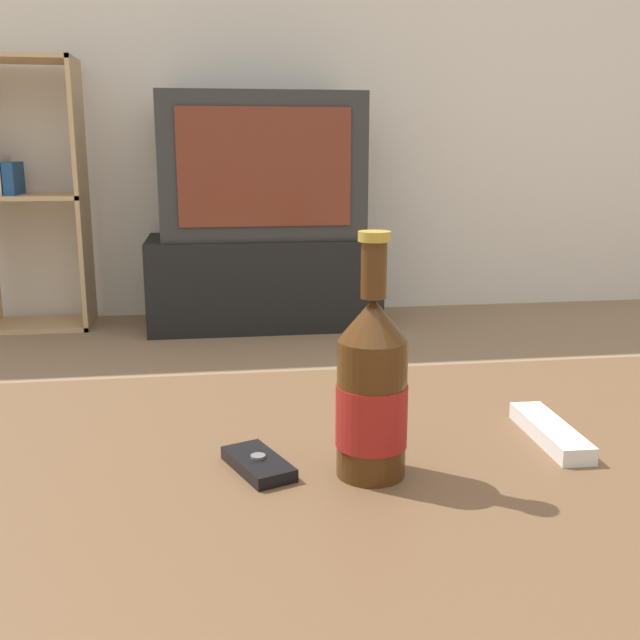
{
  "coord_description": "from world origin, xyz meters",
  "views": [
    {
      "loc": [
        -0.13,
        -0.72,
        0.81
      ],
      "look_at": [
        0.02,
        0.3,
        0.57
      ],
      "focal_mm": 42.0,
      "sensor_mm": 36.0,
      "label": 1
    }
  ],
  "objects_px": {
    "television": "(261,166)",
    "cell_phone": "(258,464)",
    "tv_stand": "(263,281)",
    "bookshelf": "(25,192)",
    "beer_bottle": "(373,393)",
    "remote_control": "(550,432)"
  },
  "relations": [
    {
      "from": "television",
      "to": "cell_phone",
      "type": "xyz_separation_m",
      "value": [
        -0.19,
        -2.68,
        -0.25
      ]
    },
    {
      "from": "cell_phone",
      "to": "tv_stand",
      "type": "bearing_deg",
      "value": 64.29
    },
    {
      "from": "bookshelf",
      "to": "beer_bottle",
      "type": "bearing_deg",
      "value": -70.96
    },
    {
      "from": "beer_bottle",
      "to": "remote_control",
      "type": "relative_size",
      "value": 1.62
    },
    {
      "from": "tv_stand",
      "to": "remote_control",
      "type": "bearing_deg",
      "value": -86.71
    },
    {
      "from": "bookshelf",
      "to": "remote_control",
      "type": "bearing_deg",
      "value": -66.4
    },
    {
      "from": "tv_stand",
      "to": "television",
      "type": "height_order",
      "value": "television"
    },
    {
      "from": "tv_stand",
      "to": "cell_phone",
      "type": "bearing_deg",
      "value": -94.12
    },
    {
      "from": "television",
      "to": "beer_bottle",
      "type": "bearing_deg",
      "value": -91.62
    },
    {
      "from": "bookshelf",
      "to": "beer_bottle",
      "type": "distance_m",
      "value": 2.98
    },
    {
      "from": "tv_stand",
      "to": "bookshelf",
      "type": "xyz_separation_m",
      "value": [
        -1.05,
        0.1,
        0.41
      ]
    },
    {
      "from": "television",
      "to": "cell_phone",
      "type": "relative_size",
      "value": 8.37
    },
    {
      "from": "television",
      "to": "beer_bottle",
      "type": "distance_m",
      "value": 2.72
    },
    {
      "from": "cell_phone",
      "to": "beer_bottle",
      "type": "bearing_deg",
      "value": -36.78
    },
    {
      "from": "cell_phone",
      "to": "remote_control",
      "type": "bearing_deg",
      "value": -15.85
    },
    {
      "from": "bookshelf",
      "to": "cell_phone",
      "type": "bearing_deg",
      "value": -72.93
    },
    {
      "from": "television",
      "to": "bookshelf",
      "type": "xyz_separation_m",
      "value": [
        -1.05,
        0.1,
        -0.11
      ]
    },
    {
      "from": "beer_bottle",
      "to": "cell_phone",
      "type": "distance_m",
      "value": 0.15
    },
    {
      "from": "bookshelf",
      "to": "cell_phone",
      "type": "height_order",
      "value": "bookshelf"
    },
    {
      "from": "bookshelf",
      "to": "cell_phone",
      "type": "relative_size",
      "value": 11.15
    },
    {
      "from": "beer_bottle",
      "to": "remote_control",
      "type": "height_order",
      "value": "beer_bottle"
    },
    {
      "from": "tv_stand",
      "to": "cell_phone",
      "type": "xyz_separation_m",
      "value": [
        -0.19,
        -2.69,
        0.27
      ]
    }
  ]
}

